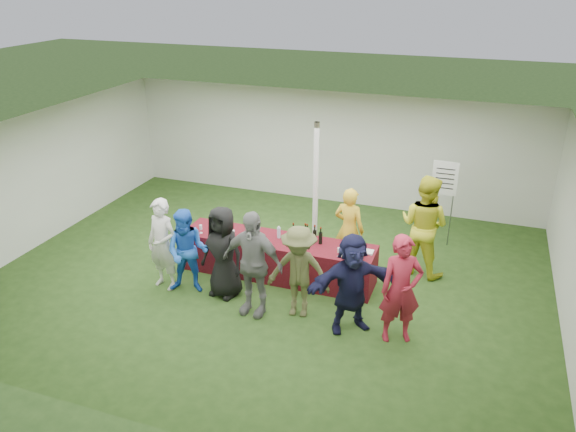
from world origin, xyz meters
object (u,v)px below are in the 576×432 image
(serving_table, at_px, (278,258))
(wine_list_sign, at_px, (444,185))
(staff_pourer, at_px, (349,229))
(customer_1, at_px, (188,252))
(customer_3, at_px, (252,263))
(dump_bucket, at_px, (357,254))
(customer_4, at_px, (299,272))
(customer_5, at_px, (352,283))
(customer_6, at_px, (401,290))
(customer_2, at_px, (223,252))
(staff_back, at_px, (424,225))
(customer_0, at_px, (163,244))

(serving_table, xyz_separation_m, wine_list_sign, (2.67, 2.37, 0.94))
(staff_pourer, relative_size, customer_1, 1.06)
(customer_3, bearing_deg, dump_bucket, 39.73)
(customer_4, relative_size, customer_5, 0.97)
(serving_table, relative_size, customer_6, 2.05)
(dump_bucket, xyz_separation_m, customer_6, (0.90, -0.98, 0.04))
(customer_3, relative_size, customer_5, 1.11)
(serving_table, height_order, customer_1, customer_1)
(customer_6, bearing_deg, customer_2, 151.24)
(dump_bucket, bearing_deg, customer_5, -81.53)
(dump_bucket, height_order, customer_6, customer_6)
(wine_list_sign, height_order, customer_1, wine_list_sign)
(serving_table, distance_m, staff_back, 2.76)
(dump_bucket, distance_m, staff_pourer, 1.01)
(dump_bucket, relative_size, customer_1, 0.15)
(staff_back, xyz_separation_m, customer_2, (-3.13, -1.98, -0.14))
(serving_table, xyz_separation_m, customer_6, (2.43, -1.20, 0.50))
(customer_0, distance_m, customer_5, 3.44)
(dump_bucket, distance_m, customer_0, 3.40)
(serving_table, height_order, wine_list_sign, wine_list_sign)
(customer_0, height_order, customer_3, customer_3)
(customer_2, height_order, customer_6, customer_6)
(customer_2, distance_m, customer_6, 3.10)
(customer_5, bearing_deg, customer_0, 142.39)
(wine_list_sign, relative_size, customer_1, 1.16)
(customer_1, height_order, customer_6, customer_6)
(wine_list_sign, distance_m, customer_0, 5.62)
(customer_4, bearing_deg, staff_pourer, 71.96)
(customer_3, bearing_deg, customer_5, 7.61)
(customer_4, height_order, customer_6, customer_6)
(customer_5, height_order, customer_6, customer_6)
(wine_list_sign, distance_m, customer_5, 3.72)
(customer_1, relative_size, customer_2, 0.94)
(customer_0, height_order, customer_1, customer_0)
(serving_table, relative_size, staff_pourer, 2.19)
(wine_list_sign, distance_m, customer_6, 3.60)
(customer_3, bearing_deg, staff_back, 48.36)
(staff_back, height_order, customer_1, staff_back)
(wine_list_sign, relative_size, staff_back, 0.93)
(dump_bucket, relative_size, customer_4, 0.15)
(dump_bucket, relative_size, customer_5, 0.15)
(serving_table, distance_m, customer_3, 1.37)
(wine_list_sign, distance_m, customer_1, 5.25)
(staff_back, bearing_deg, staff_pourer, 34.88)
(serving_table, relative_size, customer_3, 1.97)
(dump_bucket, bearing_deg, customer_2, -162.20)
(customer_1, xyz_separation_m, customer_3, (1.32, -0.23, 0.14))
(customer_4, bearing_deg, customer_3, -172.67)
(staff_pourer, relative_size, customer_6, 0.94)
(customer_2, height_order, customer_3, customer_3)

